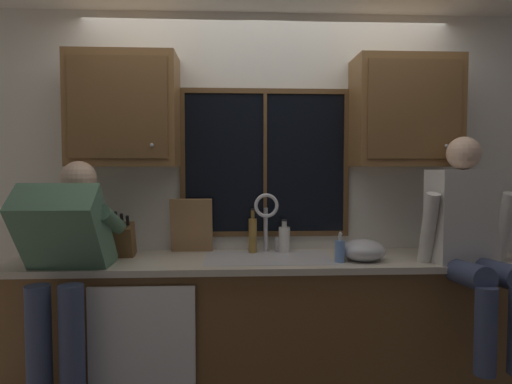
{
  "coord_description": "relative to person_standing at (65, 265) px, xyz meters",
  "views": [
    {
      "loc": [
        -0.23,
        -3.11,
        1.49
      ],
      "look_at": [
        -0.09,
        -0.3,
        1.34
      ],
      "focal_mm": 31.42,
      "sensor_mm": 36.0,
      "label": 1
    }
  ],
  "objects": [
    {
      "name": "person_standing",
      "position": [
        0.0,
        0.0,
        0.0
      ],
      "size": [
        0.53,
        0.7,
        1.53
      ],
      "color": "#384260",
      "rests_on": "floor"
    },
    {
      "name": "mixing_bowl",
      "position": [
        1.74,
        0.2,
        0.03
      ],
      "size": [
        0.27,
        0.27,
        0.14
      ],
      "primitive_type": "ellipsoid",
      "color": "#B7B7BC",
      "rests_on": "countertop"
    },
    {
      "name": "sink",
      "position": [
        1.15,
        0.3,
        -0.13
      ],
      "size": [
        0.8,
        0.46,
        0.21
      ],
      "color": "#B7B7BC",
      "rests_on": "lower_cabinet_run"
    },
    {
      "name": "window_frame_top",
      "position": [
        1.15,
        0.58,
        1.07
      ],
      "size": [
        1.17,
        0.02,
        0.04
      ],
      "primitive_type": "cube",
      "color": "brown"
    },
    {
      "name": "cutting_board",
      "position": [
        0.65,
        0.51,
        0.15
      ],
      "size": [
        0.28,
        0.1,
        0.37
      ],
      "primitive_type": "cube",
      "rotation": [
        0.21,
        0.0,
        0.0
      ],
      "color": "#997047",
      "rests_on": "countertop"
    },
    {
      "name": "bottle_tall_clear",
      "position": [
        1.28,
        0.49,
        0.06
      ],
      "size": [
        0.08,
        0.08,
        0.22
      ],
      "color": "silver",
      "rests_on": "countertop"
    },
    {
      "name": "knife_block",
      "position": [
        0.24,
        0.36,
        0.08
      ],
      "size": [
        0.12,
        0.18,
        0.32
      ],
      "color": "brown",
      "rests_on": "countertop"
    },
    {
      "name": "upper_cabinet_left",
      "position": [
        0.23,
        0.43,
        0.91
      ],
      "size": [
        0.68,
        0.36,
        0.72
      ],
      "color": "brown"
    },
    {
      "name": "window_mullion_center",
      "position": [
        1.15,
        0.58,
        0.57
      ],
      "size": [
        0.02,
        0.02,
        0.95
      ],
      "primitive_type": "cube",
      "color": "brown"
    },
    {
      "name": "person_sitting_on_counter",
      "position": [
        2.32,
        0.03,
        0.15
      ],
      "size": [
        0.54,
        0.63,
        1.26
      ],
      "color": "#384260",
      "rests_on": "countertop"
    },
    {
      "name": "dishwasher_front",
      "position": [
        0.42,
        -0.01,
        -0.49
      ],
      "size": [
        0.6,
        0.02,
        0.74
      ],
      "primitive_type": "cube",
      "color": "white"
    },
    {
      "name": "faucet",
      "position": [
        1.16,
        0.48,
        0.22
      ],
      "size": [
        0.18,
        0.09,
        0.4
      ],
      "color": "silver",
      "rests_on": "countertop"
    },
    {
      "name": "upper_cabinet_right",
      "position": [
        2.07,
        0.43,
        0.91
      ],
      "size": [
        0.68,
        0.36,
        0.72
      ],
      "color": "brown"
    },
    {
      "name": "window_frame_bottom",
      "position": [
        1.15,
        0.58,
        0.08
      ],
      "size": [
        1.17,
        0.02,
        0.04
      ],
      "primitive_type": "cube",
      "color": "brown"
    },
    {
      "name": "countertop",
      "position": [
        1.17,
        0.29,
        -0.05
      ],
      "size": [
        3.24,
        0.62,
        0.04
      ],
      "primitive_type": "cube",
      "color": "beige",
      "rests_on": "lower_cabinet_run"
    },
    {
      "name": "lower_cabinet_run",
      "position": [
        1.17,
        0.31,
        -0.51
      ],
      "size": [
        3.18,
        0.58,
        0.88
      ],
      "primitive_type": "cube",
      "color": "brown",
      "rests_on": "floor"
    },
    {
      "name": "window_frame_left",
      "position": [
        0.59,
        0.58,
        0.57
      ],
      "size": [
        0.03,
        0.02,
        0.95
      ],
      "primitive_type": "cube",
      "color": "brown"
    },
    {
      "name": "window_glass",
      "position": [
        1.15,
        0.59,
        0.57
      ],
      "size": [
        1.1,
        0.02,
        0.95
      ],
      "primitive_type": "cube",
      "color": "black"
    },
    {
      "name": "bottle_green_glass",
      "position": [
        1.06,
        0.47,
        0.09
      ],
      "size": [
        0.06,
        0.06,
        0.3
      ],
      "color": "olive",
      "rests_on": "countertop"
    },
    {
      "name": "soap_dispenser",
      "position": [
        1.58,
        0.15,
        0.04
      ],
      "size": [
        0.06,
        0.07,
        0.19
      ],
      "color": "#668CCC",
      "rests_on": "countertop"
    },
    {
      "name": "window_frame_right",
      "position": [
        1.72,
        0.58,
        0.57
      ],
      "size": [
        0.03,
        0.02,
        0.95
      ],
      "primitive_type": "cube",
      "color": "brown"
    },
    {
      "name": "back_wall",
      "position": [
        1.17,
        0.66,
        0.32
      ],
      "size": [
        5.58,
        0.12,
        2.55
      ],
      "primitive_type": "cube",
      "color": "silver",
      "rests_on": "floor"
    }
  ]
}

